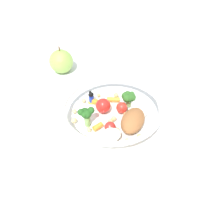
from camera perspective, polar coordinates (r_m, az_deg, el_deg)
ground_plane at (r=0.55m, az=-1.67°, el=-1.85°), size 2.40×2.40×0.00m
food_container at (r=0.53m, az=0.79°, el=-0.31°), size 0.22×0.22×0.05m
loose_apple at (r=0.70m, az=-11.72°, el=11.52°), size 0.07×0.07×0.08m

